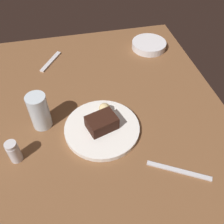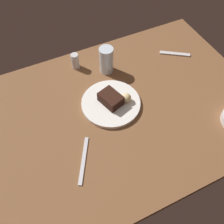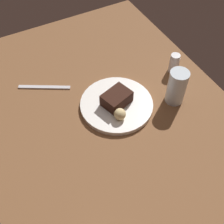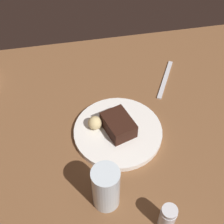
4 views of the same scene
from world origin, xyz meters
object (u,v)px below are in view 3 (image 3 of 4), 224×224
Objects in this scene: salt_shaker at (174,63)px; water_glass at (177,87)px; dessert_plate at (117,105)px; chocolate_cake_slice at (117,98)px; bread_roll at (120,114)px; butter_knife at (44,87)px.

water_glass is (-12.27, 8.27, 2.66)cm from salt_shaker.
chocolate_cake_slice is at bearing -5.90° from dessert_plate.
bread_roll is at bearing 160.74° from dessert_plate.
dessert_plate is at bearing 101.00° from salt_shaker.
water_glass is at bearing -109.69° from dessert_plate.
chocolate_cake_slice is at bearing 100.87° from salt_shaker.
bread_roll is at bearing 160.87° from chocolate_cake_slice.
bread_roll reaches higher than butter_knife.
salt_shaker reaches higher than bread_roll.
dessert_plate is 21.28cm from water_glass.
butter_knife is at bearing 54.78° from water_glass.
dessert_plate is 1.94× the size of water_glass.
butter_knife is (27.12, 38.41, -6.23)cm from water_glass.
salt_shaker is at bearing -33.96° from water_glass.
dessert_plate is 28.25cm from salt_shaker.
butter_knife is (14.84, 46.68, -3.57)cm from salt_shaker.
salt_shaker reaches higher than dessert_plate.
dessert_plate is 1.32× the size of butter_knife.
bread_roll reaches higher than dessert_plate.
chocolate_cake_slice is (0.06, -0.01, 3.11)cm from dessert_plate.
water_glass is at bearing 146.04° from salt_shaker.
butter_knife is at bearing 43.38° from dessert_plate.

